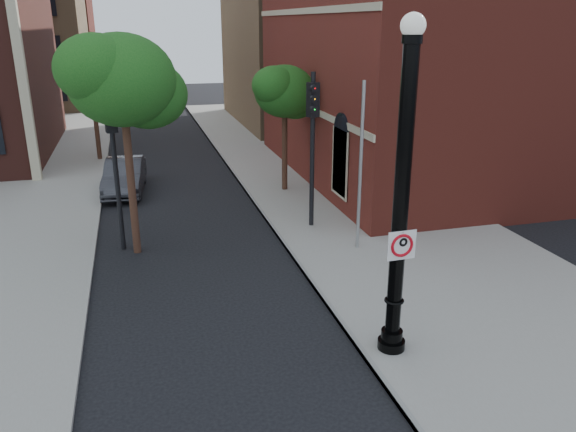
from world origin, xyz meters
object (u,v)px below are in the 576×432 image
object	(u,v)px
traffic_signal_left	(113,142)
traffic_signal_right	(313,126)
no_parking_sign	(402,245)
parked_car	(125,176)
lamppost	(400,212)

from	to	relation	value
traffic_signal_left	traffic_signal_right	bearing A→B (deg)	-10.29
no_parking_sign	traffic_signal_left	xyz separation A→B (m)	(-5.81, 8.13, 0.88)
parked_car	traffic_signal_right	distance (m)	9.64
traffic_signal_left	traffic_signal_right	xyz separation A→B (m)	(6.54, 0.25, 0.15)
lamppost	traffic_signal_left	distance (m)	9.85
no_parking_sign	traffic_signal_left	distance (m)	10.03
parked_car	traffic_signal_left	xyz separation A→B (m)	(-0.09, -6.77, 2.83)
lamppost	parked_car	world-z (taller)	lamppost
lamppost	no_parking_sign	bearing A→B (deg)	-91.38
parked_car	lamppost	bearing A→B (deg)	-63.08
lamppost	no_parking_sign	size ratio (longest dim) A/B	11.31
traffic_signal_left	no_parking_sign	bearing A→B (deg)	-66.89
lamppost	parked_car	distance (m)	16.01
parked_car	traffic_signal_right	bearing A→B (deg)	-39.66
parked_car	traffic_signal_left	distance (m)	7.34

